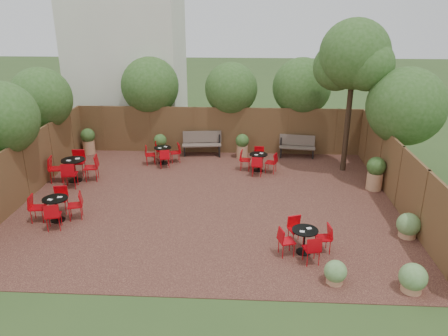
{
  "coord_description": "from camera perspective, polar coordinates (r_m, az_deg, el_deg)",
  "views": [
    {
      "loc": [
        1.21,
        -12.9,
        6.1
      ],
      "look_at": [
        0.48,
        0.5,
        1.0
      ],
      "focal_mm": 34.96,
      "sensor_mm": 36.0,
      "label": 1
    }
  ],
  "objects": [
    {
      "name": "neighbour_building",
      "position": [
        21.77,
        -12.51,
        14.8
      ],
      "size": [
        5.0,
        4.0,
        8.0
      ],
      "primitive_type": "cube",
      "color": "silver",
      "rests_on": "ground"
    },
    {
      "name": "fence_back",
      "position": [
        18.65,
        -0.71,
        4.94
      ],
      "size": [
        12.0,
        0.08,
        2.0
      ],
      "primitive_type": "cube",
      "color": "#4D341C",
      "rests_on": "ground"
    },
    {
      "name": "courtyard_paving",
      "position": [
        14.31,
        -2.02,
        -4.38
      ],
      "size": [
        12.0,
        10.0,
        0.02
      ],
      "primitive_type": "cube",
      "color": "#331815",
      "rests_on": "ground"
    },
    {
      "name": "park_bench_left",
      "position": [
        18.49,
        -2.91,
        3.28
      ],
      "size": [
        1.68,
        0.73,
        1.01
      ],
      "rotation": [
        0.0,
        0.0,
        0.13
      ],
      "color": "brown",
      "rests_on": "courtyard_paving"
    },
    {
      "name": "bistro_tables",
      "position": [
        15.1,
        -9.53,
        -1.49
      ],
      "size": [
        9.31,
        7.87,
        0.95
      ],
      "color": "black",
      "rests_on": "courtyard_paving"
    },
    {
      "name": "courtyard_tree",
      "position": [
        16.56,
        16.61,
        13.45
      ],
      "size": [
        2.68,
        2.58,
        5.63
      ],
      "rotation": [
        0.0,
        0.0,
        -0.37
      ],
      "color": "black",
      "rests_on": "courtyard_paving"
    },
    {
      "name": "low_shrubs",
      "position": [
        11.69,
        21.44,
        -10.33
      ],
      "size": [
        2.98,
        3.11,
        0.7
      ],
      "color": "tan",
      "rests_on": "courtyard_paving"
    },
    {
      "name": "fence_right",
      "position": [
        14.67,
        21.97,
        -1.11
      ],
      "size": [
        0.08,
        10.0,
        2.0
      ],
      "primitive_type": "cube",
      "color": "#4D341C",
      "rests_on": "ground"
    },
    {
      "name": "ground",
      "position": [
        14.32,
        -2.02,
        -4.42
      ],
      "size": [
        80.0,
        80.0,
        0.0
      ],
      "primitive_type": "plane",
      "color": "#354F23",
      "rests_on": "ground"
    },
    {
      "name": "park_bench_right",
      "position": [
        18.52,
        9.54,
        2.87
      ],
      "size": [
        1.52,
        0.67,
        0.91
      ],
      "rotation": [
        0.0,
        0.0,
        -0.13
      ],
      "color": "brown",
      "rests_on": "courtyard_paving"
    },
    {
      "name": "fence_left",
      "position": [
        15.63,
        -24.55,
        -0.19
      ],
      "size": [
        0.08,
        10.0,
        2.0
      ],
      "primitive_type": "cube",
      "color": "#4D341C",
      "rests_on": "ground"
    },
    {
      "name": "overhang_foliage",
      "position": [
        16.58,
        -3.97,
        9.0
      ],
      "size": [
        15.71,
        10.48,
        2.67
      ],
      "color": "#2C521A",
      "rests_on": "ground"
    },
    {
      "name": "planters",
      "position": [
        17.23,
        -0.73,
        2.22
      ],
      "size": [
        11.83,
        3.88,
        1.17
      ],
      "color": "tan",
      "rests_on": "courtyard_paving"
    }
  ]
}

